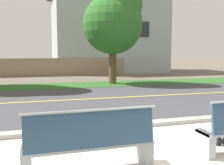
# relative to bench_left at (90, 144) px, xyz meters

# --- Properties ---
(ground_plane) EXTENTS (140.00, 140.00, 0.00)m
(ground_plane) POSITION_rel_bench_left_xyz_m (1.47, 7.77, -0.46)
(ground_plane) COLOR #665B4C
(sidewalk_pavement) EXTENTS (44.00, 3.60, 0.01)m
(sidewalk_pavement) POSITION_rel_bench_left_xyz_m (1.47, 0.17, -0.46)
(sidewalk_pavement) COLOR beige
(sidewalk_pavement) RESTS_ON ground_plane
(curb_edge) EXTENTS (44.00, 0.30, 0.11)m
(curb_edge) POSITION_rel_bench_left_xyz_m (1.47, 2.12, -0.41)
(curb_edge) COLOR #ADA89E
(curb_edge) RESTS_ON ground_plane
(street_asphalt) EXTENTS (52.00, 8.00, 0.01)m
(street_asphalt) POSITION_rel_bench_left_xyz_m (1.47, 6.27, -0.46)
(street_asphalt) COLOR #424247
(street_asphalt) RESTS_ON ground_plane
(road_centre_line) EXTENTS (48.00, 0.14, 0.01)m
(road_centre_line) POSITION_rel_bench_left_xyz_m (1.47, 6.27, -0.45)
(road_centre_line) COLOR #E0CC4C
(road_centre_line) RESTS_ON ground_plane
(far_verge_grass) EXTENTS (48.00, 2.80, 0.02)m
(far_verge_grass) POSITION_rel_bench_left_xyz_m (1.47, 10.93, -0.45)
(far_verge_grass) COLOR #2D6026
(far_verge_grass) RESTS_ON ground_plane
(bench_left) EXTENTS (1.95, 0.48, 1.01)m
(bench_left) POSITION_rel_bench_left_xyz_m (0.00, 0.00, 0.00)
(bench_left) COLOR #9EA0A8
(bench_left) RESTS_ON ground_plane
(shade_tree_left) EXTENTS (3.43, 3.43, 5.67)m
(shade_tree_left) POSITION_rel_bench_left_xyz_m (3.74, 10.92, 3.22)
(shade_tree_left) COLOR brown
(shade_tree_left) RESTS_ON ground_plane
(garden_wall) EXTENTS (13.00, 0.36, 1.40)m
(garden_wall) POSITION_rel_bench_left_xyz_m (-0.01, 17.41, 0.24)
(garden_wall) COLOR gray
(garden_wall) RESTS_ON ground_plane
(house_across_street) EXTENTS (10.78, 6.91, 7.54)m
(house_across_street) POSITION_rel_bench_left_xyz_m (6.03, 20.61, 3.36)
(house_across_street) COLOR #A3ADB2
(house_across_street) RESTS_ON ground_plane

